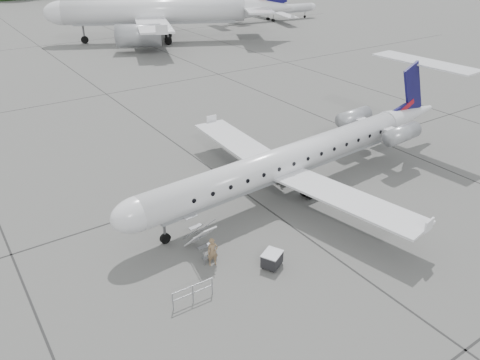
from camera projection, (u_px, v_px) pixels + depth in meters
ground at (315, 202)px, 32.32m from camera, size 320.00×320.00×0.00m
main_regional_jet at (286, 147)px, 31.50m from camera, size 29.71×22.26×7.30m
airstair at (200, 237)px, 26.54m from camera, size 0.99×2.25×2.29m
passenger at (213, 252)px, 25.80m from camera, size 0.70×0.54×1.70m
safety_railing at (193, 294)px, 23.32m from camera, size 2.20×0.15×1.00m
baggage_cart at (272, 259)px, 25.82m from camera, size 1.39×1.30×0.96m
bg_regional_right at (274, 5)px, 97.88m from camera, size 25.23×19.60×6.10m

